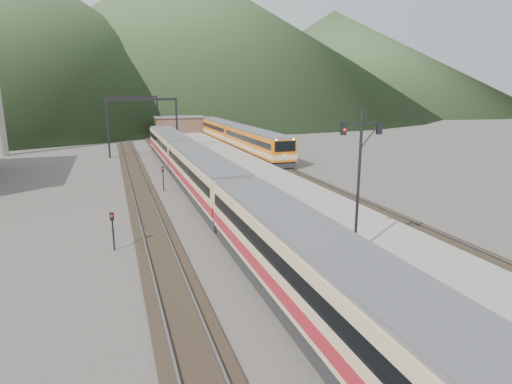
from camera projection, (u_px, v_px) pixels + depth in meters
name	position (u px, v px, depth m)	size (l,w,h in m)	color
track_main	(183.00, 174.00, 47.06)	(2.60, 200.00, 0.23)	black
track_far	(136.00, 177.00, 45.50)	(2.60, 200.00, 0.23)	black
track_second	(279.00, 168.00, 50.65)	(2.60, 200.00, 0.23)	black
platform	(236.00, 170.00, 46.86)	(8.00, 100.00, 1.00)	gray
gantry_near	(142.00, 116.00, 58.70)	(9.55, 0.25, 8.00)	black
gantry_far	(133.00, 109.00, 81.73)	(9.55, 0.25, 8.00)	black
station_shed	(179.00, 124.00, 83.23)	(9.40, 4.40, 3.10)	brown
hill_a	(14.00, 34.00, 165.79)	(180.00, 180.00, 60.00)	#2D4728
hill_b	(178.00, 34.00, 222.73)	(220.00, 220.00, 75.00)	#2D4728
hill_c	(332.00, 60.00, 232.17)	(160.00, 160.00, 50.00)	#2D4728
main_train	(202.00, 174.00, 36.51)	(3.04, 62.25, 3.71)	tan
second_train	(235.00, 135.00, 67.98)	(3.08, 41.89, 3.76)	orange
signal_mast	(359.00, 169.00, 20.62)	(2.19, 0.46, 7.14)	black
short_signal_b	(163.00, 175.00, 38.96)	(0.24, 0.19, 2.27)	black
short_signal_c	(113.00, 226.00, 24.44)	(0.24, 0.19, 2.27)	black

